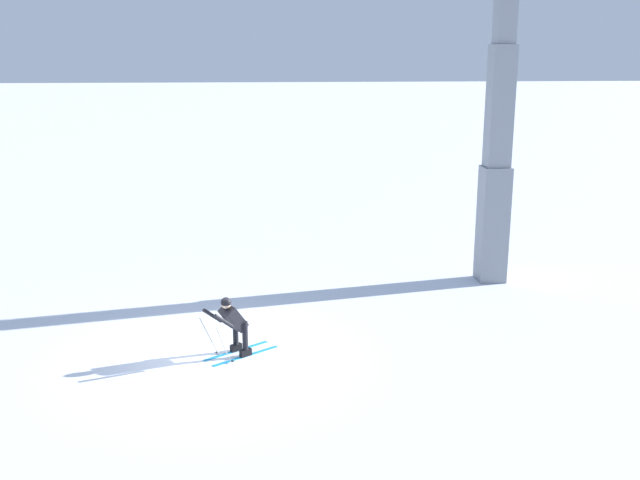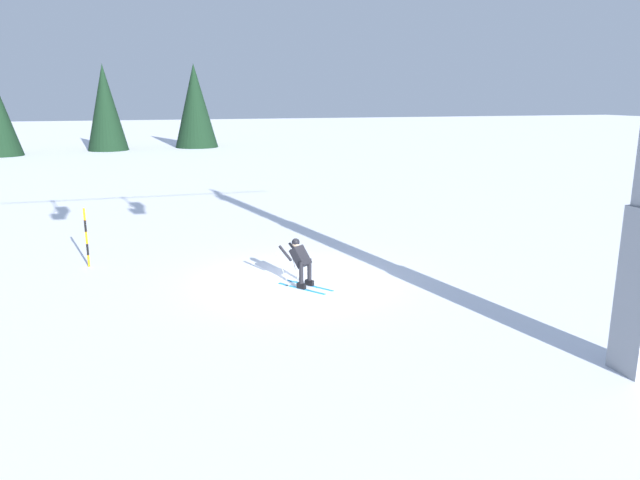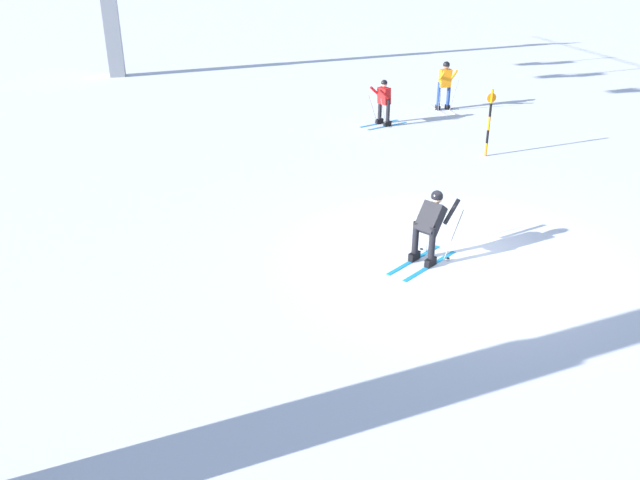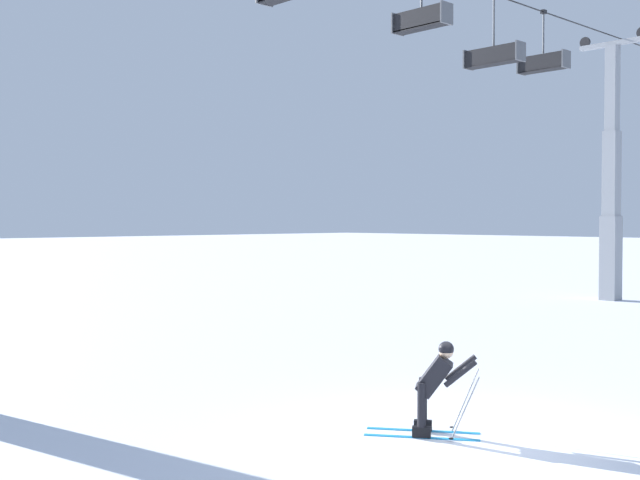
% 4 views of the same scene
% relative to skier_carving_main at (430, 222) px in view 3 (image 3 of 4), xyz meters
% --- Properties ---
extents(ground_plane, '(260.00, 260.00, 0.00)m').
position_rel_skier_carving_main_xyz_m(ground_plane, '(-0.00, -0.60, -0.84)').
color(ground_plane, white).
extents(skier_carving_main, '(1.50, 1.76, 1.60)m').
position_rel_skier_carving_main_xyz_m(skier_carving_main, '(0.00, 0.00, 0.00)').
color(skier_carving_main, '#198CCC').
rests_on(skier_carving_main, ground_plane).
extents(trail_marker_pole, '(0.07, 0.28, 1.99)m').
position_rel_skier_carving_main_xyz_m(trail_marker_pole, '(6.22, -4.12, 0.24)').
color(trail_marker_pole, orange).
rests_on(trail_marker_pole, ground_plane).
extents(skier_distant_uphill, '(1.17, 1.79, 1.59)m').
position_rel_skier_carving_main_xyz_m(skier_distant_uphill, '(10.23, -2.12, 0.05)').
color(skier_distant_uphill, '#198CCC').
rests_on(skier_distant_uphill, ground_plane).
extents(skier_distant_downhill, '(1.71, 0.71, 1.83)m').
position_rel_skier_carving_main_xyz_m(skier_distant_downhill, '(11.90, -4.99, 0.22)').
color(skier_distant_downhill, white).
rests_on(skier_distant_downhill, ground_plane).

